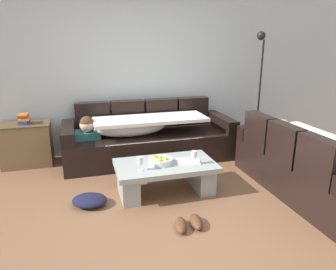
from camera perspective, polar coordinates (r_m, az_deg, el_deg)
name	(u,v)px	position (r m, az deg, el deg)	size (l,w,h in m)	color
ground_plane	(171,209)	(3.55, 0.48, -13.48)	(14.00, 14.00, 0.00)	brown
back_wall	(134,70)	(5.18, -6.34, 11.80)	(9.00, 0.10, 2.70)	#B5BFBE
couch_along_wall	(147,139)	(4.89, -3.94, -0.68)	(2.59, 0.92, 0.88)	black
couch_near_window	(307,165)	(4.18, 24.06, -5.08)	(0.92, 2.00, 0.88)	black
coffee_table	(165,174)	(3.82, -0.47, -7.16)	(1.20, 0.68, 0.38)	#98A09B
fruit_bowl	(161,161)	(3.73, -1.37, -4.74)	(0.28, 0.28, 0.10)	silver
wine_glass_near_left	(140,161)	(3.54, -5.14, -4.75)	(0.07, 0.07, 0.17)	silver
wine_glass_near_right	(194,155)	(3.71, 4.80, -3.68)	(0.07, 0.07, 0.17)	silver
open_magazine	(188,161)	(3.82, 3.77, -4.81)	(0.28, 0.21, 0.01)	white
side_cabinet	(27,145)	(5.08, -24.48, -1.60)	(0.72, 0.44, 0.64)	brown
book_stack_on_cabinet	(24,119)	(4.98, -24.91, 2.70)	(0.16, 0.22, 0.14)	#2D569E
floor_lamp	(259,83)	(5.58, 16.33, 9.16)	(0.33, 0.31, 1.95)	black
pair_of_shoes	(189,223)	(3.24, 3.79, -15.86)	(0.34, 0.30, 0.09)	#59331E
crumpled_garment	(90,200)	(3.71, -14.18, -11.54)	(0.40, 0.32, 0.12)	#191933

